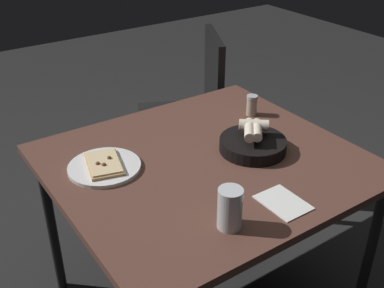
{
  "coord_description": "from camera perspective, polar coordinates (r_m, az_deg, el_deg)",
  "views": [
    {
      "loc": [
        -1.2,
        0.87,
        1.63
      ],
      "look_at": [
        0.03,
        0.04,
        0.79
      ],
      "focal_mm": 44.44,
      "sensor_mm": 36.0,
      "label": 1
    }
  ],
  "objects": [
    {
      "name": "dining_table",
      "position": [
        1.76,
        1.6,
        -3.53
      ],
      "size": [
        0.98,
        1.08,
        0.73
      ],
      "color": "brown",
      "rests_on": "ground"
    },
    {
      "name": "pizza_plate",
      "position": [
        1.7,
        -10.47,
        -2.62
      ],
      "size": [
        0.26,
        0.26,
        0.04
      ],
      "color": "white",
      "rests_on": "dining_table"
    },
    {
      "name": "bread_basket",
      "position": [
        1.79,
        7.29,
        0.22
      ],
      "size": [
        0.25,
        0.25,
        0.11
      ],
      "color": "black",
      "rests_on": "dining_table"
    },
    {
      "name": "beer_glass",
      "position": [
        1.39,
        4.56,
        -7.93
      ],
      "size": [
        0.07,
        0.07,
        0.13
      ],
      "color": "silver",
      "rests_on": "dining_table"
    },
    {
      "name": "pepper_shaker",
      "position": [
        2.06,
        7.18,
        4.52
      ],
      "size": [
        0.05,
        0.05,
        0.09
      ],
      "color": "#BFB299",
      "rests_on": "dining_table"
    },
    {
      "name": "napkin",
      "position": [
        1.54,
        10.88,
        -6.91
      ],
      "size": [
        0.16,
        0.12,
        0.0
      ],
      "color": "white",
      "rests_on": "dining_table"
    },
    {
      "name": "chair_near",
      "position": [
        2.68,
        0.16,
        4.75
      ],
      "size": [
        0.59,
        0.59,
        0.91
      ],
      "color": "black",
      "rests_on": "ground"
    }
  ]
}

